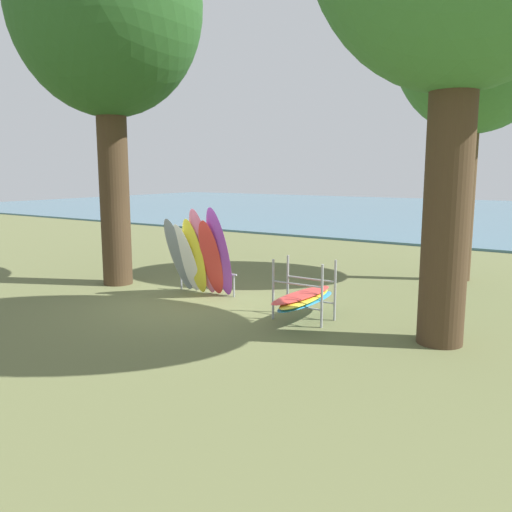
{
  "coord_description": "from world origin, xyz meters",
  "views": [
    {
      "loc": [
        7.69,
        -8.88,
        3.01
      ],
      "look_at": [
        1.27,
        0.97,
        1.1
      ],
      "focal_mm": 36.74,
      "sensor_mm": 36.0,
      "label": 1
    }
  ],
  "objects": [
    {
      "name": "leaning_board_pile",
      "position": [
        -0.28,
        0.84,
        0.99
      ],
      "size": [
        1.78,
        0.95,
        2.21
      ],
      "color": "gray",
      "rests_on": "ground"
    },
    {
      "name": "ground_plane",
      "position": [
        0.0,
        0.0,
        0.0
      ],
      "size": [
        80.0,
        80.0,
        0.0
      ],
      "primitive_type": "plane",
      "color": "#60663D"
    },
    {
      "name": "tree_mid_behind",
      "position": [
        4.71,
        6.29,
        6.46
      ],
      "size": [
        4.33,
        4.33,
        8.97
      ],
      "color": "#4C3823",
      "rests_on": "ground"
    },
    {
      "name": "board_storage_rack",
      "position": [
        2.85,
        0.35,
        0.47
      ],
      "size": [
        1.15,
        2.13,
        1.25
      ],
      "color": "#9EA0A5",
      "rests_on": "ground"
    },
    {
      "name": "lake_water",
      "position": [
        0.0,
        30.27,
        0.05
      ],
      "size": [
        80.0,
        36.0,
        0.1
      ],
      "primitive_type": "cube",
      "color": "#477084",
      "rests_on": "ground"
    },
    {
      "name": "tree_foreground_left",
      "position": [
        -3.01,
        0.7,
        7.02
      ],
      "size": [
        4.81,
        4.81,
        9.9
      ],
      "color": "#42301E",
      "rests_on": "ground"
    }
  ]
}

